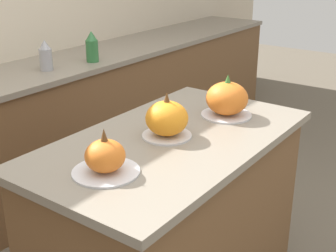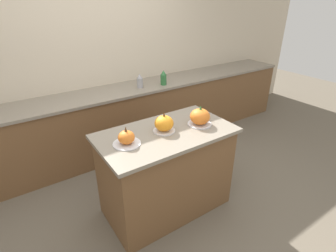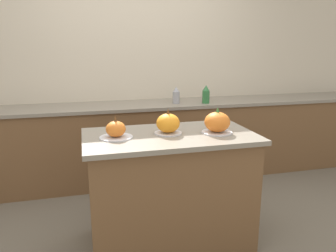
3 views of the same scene
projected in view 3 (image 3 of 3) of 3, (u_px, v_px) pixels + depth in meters
The scene contains 9 objects.
ground_plane at pixel (170, 241), 2.63m from camera, with size 12.00×12.00×0.00m, color #665B4C.
wall_back at pixel (134, 69), 3.88m from camera, with size 8.00×0.06×2.50m.
kitchen_island at pixel (170, 189), 2.52m from camera, with size 1.26×0.70×0.89m.
back_counter at pixel (140, 142), 3.76m from camera, with size 6.00×0.60×0.89m.
pumpkin_cake_left at pixel (116, 130), 2.31m from camera, with size 0.24×0.24×0.16m.
pumpkin_cake_center at pixel (168, 124), 2.42m from camera, with size 0.20×0.20×0.19m.
pumpkin_cake_right at pixel (217, 123), 2.44m from camera, with size 0.23×0.23×0.19m.
bottle_tall at pixel (206, 95), 3.68m from camera, with size 0.08×0.08×0.20m.
bottle_short at pixel (176, 95), 3.67m from camera, with size 0.08×0.08×0.19m.
Camera 3 is at (-0.60, -2.25, 1.52)m, focal length 35.00 mm.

